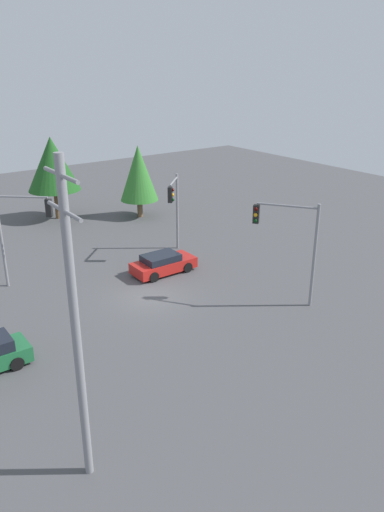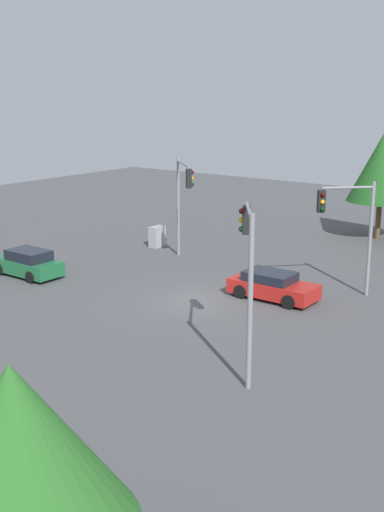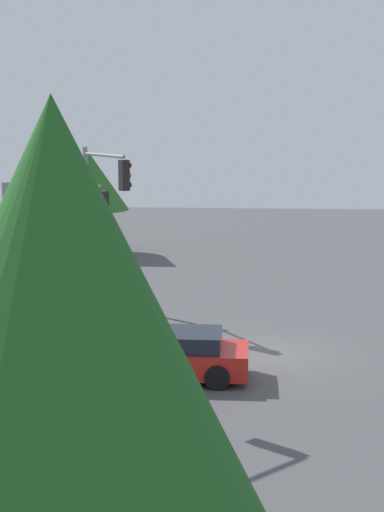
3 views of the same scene
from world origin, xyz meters
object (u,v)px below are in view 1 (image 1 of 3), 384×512
Objects in this scene: traffic_signal_main at (21,224)px; traffic_signal_aux at (290,235)px; sedan_red at (163,264)px; traffic_signal_cross at (175,203)px.

traffic_signal_main is 15.69m from traffic_signal_aux.
sedan_red is at bearing -11.57° from traffic_signal_aux.
traffic_signal_main is 10.58m from traffic_signal_cross.
traffic_signal_aux is (10.22, 0.71, 0.31)m from traffic_signal_cross.
traffic_signal_cross is (0.69, 10.56, -0.28)m from traffic_signal_main.
traffic_signal_aux is at bearing -2.89° from traffic_signal_main.
traffic_signal_cross is 10.25m from traffic_signal_aux.
traffic_signal_cross is (-2.47, 2.67, 3.14)m from sedan_red.
traffic_signal_aux reaches higher than traffic_signal_cross.
traffic_signal_cross is at bearing -31.12° from traffic_signal_aux.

